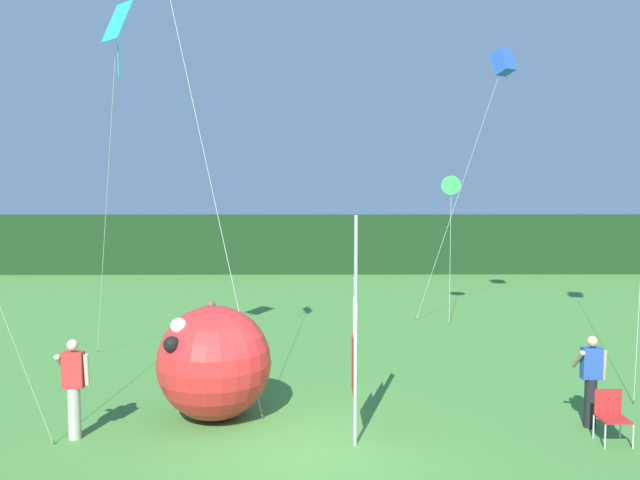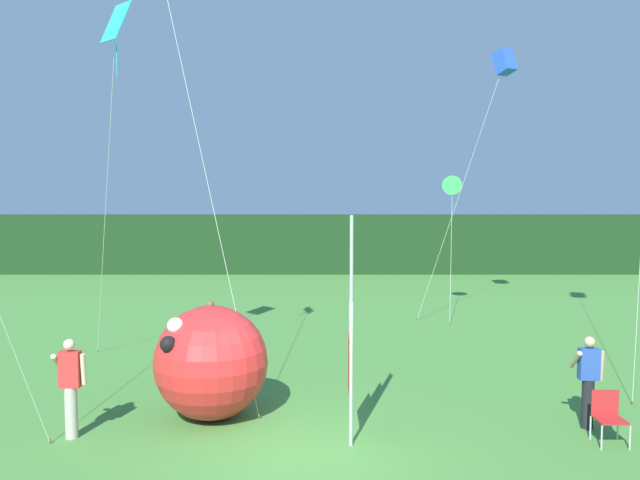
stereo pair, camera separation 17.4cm
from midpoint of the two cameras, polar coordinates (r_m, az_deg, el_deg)
name	(u,v)px [view 1 (the left image)]	position (r m, az deg, el deg)	size (l,w,h in m)	color
ground_plane	(312,452)	(11.98, -1.11, -17.33)	(120.00, 120.00, 0.00)	#478438
distant_treeline	(313,244)	(34.90, -0.71, -0.30)	(80.00, 2.40, 2.90)	#193819
banner_flag	(355,333)	(12.00, 2.49, -7.76)	(0.06, 1.03, 3.97)	#B7B7BC
person_near_banner	(591,379)	(13.71, 21.39, -10.75)	(0.55, 0.48, 1.71)	black
person_mid_field	(212,332)	(17.06, -9.34, -7.59)	(0.55, 0.48, 1.65)	black
person_far_left	(74,386)	(13.01, -20.29, -11.37)	(0.55, 0.48, 1.78)	#B7B2A3
inflatable_balloon	(214,363)	(13.36, -9.25, -10.09)	(2.18, 2.18, 2.18)	red
folding_chair	(611,413)	(13.23, 22.82, -13.18)	(0.51, 0.51, 0.89)	#BCBCC1
kite_blue_box_1	(503,63)	(23.14, 14.85, 14.10)	(3.08, 0.84, 8.79)	brown
kite_cyan_diamond_2	(116,41)	(16.32, -17.00, 15.67)	(1.91, 3.12, 8.49)	brown
kite_green_delta_3	(451,187)	(23.36, 10.72, 4.42)	(0.74, 1.82, 4.78)	brown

